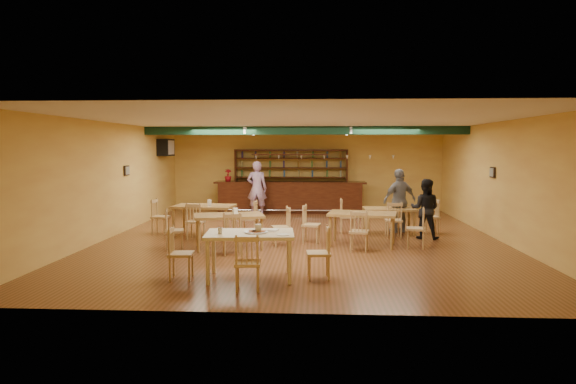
# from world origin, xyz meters

# --- Properties ---
(floor) EXTENTS (12.00, 12.00, 0.00)m
(floor) POSITION_xyz_m (0.00, 0.00, 0.00)
(floor) COLOR brown
(floor) RESTS_ON ground
(ceiling_beam) EXTENTS (10.00, 0.30, 0.25)m
(ceiling_beam) POSITION_xyz_m (0.00, 2.80, 2.87)
(ceiling_beam) COLOR #11331F
(ceiling_beam) RESTS_ON ceiling
(track_rail_left) EXTENTS (0.05, 2.50, 0.05)m
(track_rail_left) POSITION_xyz_m (-1.80, 3.40, 2.94)
(track_rail_left) COLOR silver
(track_rail_left) RESTS_ON ceiling
(track_rail_right) EXTENTS (0.05, 2.50, 0.05)m
(track_rail_right) POSITION_xyz_m (1.40, 3.40, 2.94)
(track_rail_right) COLOR silver
(track_rail_right) RESTS_ON ceiling
(ac_unit) EXTENTS (0.34, 0.70, 0.48)m
(ac_unit) POSITION_xyz_m (-4.80, 4.20, 2.35)
(ac_unit) COLOR silver
(ac_unit) RESTS_ON wall_left
(picture_left) EXTENTS (0.04, 0.34, 0.28)m
(picture_left) POSITION_xyz_m (-4.97, 1.00, 1.70)
(picture_left) COLOR black
(picture_left) RESTS_ON wall_left
(picture_right) EXTENTS (0.04, 0.34, 0.28)m
(picture_right) POSITION_xyz_m (4.97, 0.50, 1.70)
(picture_right) COLOR black
(picture_right) RESTS_ON wall_right
(bar_counter) EXTENTS (5.40, 0.85, 1.13)m
(bar_counter) POSITION_xyz_m (-0.57, 5.15, 0.56)
(bar_counter) COLOR black
(bar_counter) RESTS_ON ground
(back_bar_hutch) EXTENTS (4.18, 0.40, 2.28)m
(back_bar_hutch) POSITION_xyz_m (-0.57, 5.78, 1.14)
(back_bar_hutch) COLOR black
(back_bar_hutch) RESTS_ON ground
(poinsettia) EXTENTS (0.32, 0.32, 0.44)m
(poinsettia) POSITION_xyz_m (-2.82, 5.15, 1.35)
(poinsettia) COLOR maroon
(poinsettia) RESTS_ON bar_counter
(dining_table_a) EXTENTS (1.67, 1.09, 0.79)m
(dining_table_a) POSITION_xyz_m (-2.65, 0.44, 0.40)
(dining_table_a) COLOR olive
(dining_table_a) RESTS_ON ground
(dining_table_b) EXTENTS (1.41, 0.87, 0.69)m
(dining_table_b) POSITION_xyz_m (2.37, 0.93, 0.35)
(dining_table_b) COLOR olive
(dining_table_b) RESTS_ON ground
(dining_table_c) EXTENTS (1.78, 1.32, 0.79)m
(dining_table_c) POSITION_xyz_m (-1.65, -1.40, 0.40)
(dining_table_c) COLOR olive
(dining_table_c) RESTS_ON ground
(dining_table_d) EXTENTS (1.73, 1.22, 0.79)m
(dining_table_d) POSITION_xyz_m (1.48, -0.89, 0.40)
(dining_table_d) COLOR olive
(dining_table_d) RESTS_ON ground
(near_table) EXTENTS (1.63, 1.12, 0.83)m
(near_table) POSITION_xyz_m (-0.80, -4.12, 0.42)
(near_table) COLOR beige
(near_table) RESTS_ON ground
(pizza_tray) EXTENTS (0.45, 0.45, 0.01)m
(pizza_tray) POSITION_xyz_m (-0.69, -4.12, 0.84)
(pizza_tray) COLOR silver
(pizza_tray) RESTS_ON near_table
(parmesan_shaker) EXTENTS (0.08, 0.08, 0.11)m
(parmesan_shaker) POSITION_xyz_m (-1.30, -4.29, 0.89)
(parmesan_shaker) COLOR #EAE5C6
(parmesan_shaker) RESTS_ON near_table
(napkin_stack) EXTENTS (0.23, 0.19, 0.03)m
(napkin_stack) POSITION_xyz_m (-0.41, -3.90, 0.85)
(napkin_stack) COLOR white
(napkin_stack) RESTS_ON near_table
(pizza_server) EXTENTS (0.32, 0.10, 0.00)m
(pizza_server) POSITION_xyz_m (-0.52, -4.06, 0.85)
(pizza_server) COLOR silver
(pizza_server) RESTS_ON pizza_tray
(side_plate) EXTENTS (0.24, 0.24, 0.01)m
(side_plate) POSITION_xyz_m (-0.19, -4.34, 0.84)
(side_plate) COLOR white
(side_plate) RESTS_ON near_table
(patron_bar) EXTENTS (0.70, 0.47, 1.89)m
(patron_bar) POSITION_xyz_m (-1.67, 4.33, 0.95)
(patron_bar) COLOR #9C53B4
(patron_bar) RESTS_ON ground
(patron_right_a) EXTENTS (0.90, 0.79, 1.55)m
(patron_right_a) POSITION_xyz_m (3.17, 0.13, 0.77)
(patron_right_a) COLOR black
(patron_right_a) RESTS_ON ground
(patron_right_b) EXTENTS (1.12, 0.85, 1.76)m
(patron_right_b) POSITION_xyz_m (2.68, 1.11, 0.88)
(patron_right_b) COLOR slate
(patron_right_b) RESTS_ON ground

